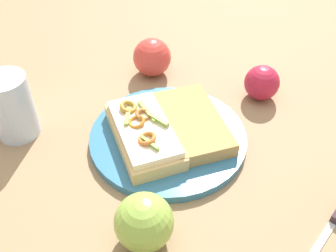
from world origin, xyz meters
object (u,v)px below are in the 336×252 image
object	(u,v)px
knife	(336,217)
drinking_glass	(12,107)
plate	(168,137)
sandwich	(143,132)
apple_1	(152,57)
apple_0	(262,83)
apple_2	(144,222)
bread_slice_side	(191,123)

from	to	relation	value
knife	drinking_glass	bearing A→B (deg)	-69.45
drinking_glass	plate	bearing A→B (deg)	153.61
sandwich	apple_1	distance (m)	0.22
apple_0	plate	bearing A→B (deg)	12.89
plate	sandwich	world-z (taller)	sandwich
sandwich	apple_2	bearing A→B (deg)	162.67
apple_0	knife	xyz separation A→B (m)	(0.05, 0.29, -0.03)
apple_0	knife	size ratio (longest dim) A/B	0.65
apple_2	drinking_glass	world-z (taller)	drinking_glass
bread_slice_side	knife	xyz separation A→B (m)	(-0.12, 0.24, -0.02)
apple_1	plate	bearing A→B (deg)	77.55
apple_0	apple_2	xyz separation A→B (m)	(0.32, 0.22, 0.01)
plate	apple_0	bearing A→B (deg)	-167.11
drinking_glass	knife	size ratio (longest dim) A/B	1.12
sandwich	apple_1	bearing A→B (deg)	-22.33
plate	apple_1	size ratio (longest dim) A/B	3.42
bread_slice_side	apple_1	distance (m)	0.21
plate	knife	xyz separation A→B (m)	(-0.17, 0.24, -0.00)
apple_1	drinking_glass	world-z (taller)	drinking_glass
apple_0	drinking_glass	bearing A→B (deg)	-8.70
apple_0	drinking_glass	distance (m)	0.46
bread_slice_side	apple_0	distance (m)	0.18
apple_0	apple_2	bearing A→B (deg)	34.66
apple_0	apple_2	size ratio (longest dim) A/B	0.85
sandwich	apple_0	xyz separation A→B (m)	(-0.26, -0.05, 0.00)
plate	apple_1	bearing A→B (deg)	-102.45
bread_slice_side	drinking_glass	bearing A→B (deg)	70.86
apple_0	knife	world-z (taller)	apple_0
plate	bread_slice_side	xyz separation A→B (m)	(-0.04, 0.00, 0.02)
plate	bread_slice_side	distance (m)	0.05
sandwich	plate	bearing A→B (deg)	-90.70
apple_0	apple_2	distance (m)	0.39
sandwich	drinking_glass	xyz separation A→B (m)	(0.20, -0.12, 0.03)
plate	apple_2	size ratio (longest dim) A/B	3.37
sandwich	apple_0	size ratio (longest dim) A/B	2.62
apple_0	apple_2	world-z (taller)	apple_2
drinking_glass	knife	world-z (taller)	drinking_glass
sandwich	knife	bearing A→B (deg)	-137.96
bread_slice_side	apple_2	distance (m)	0.22
apple_0	apple_1	bearing A→B (deg)	-42.33
bread_slice_side	apple_0	bearing A→B (deg)	-69.88
plate	sandwich	size ratio (longest dim) A/B	1.53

